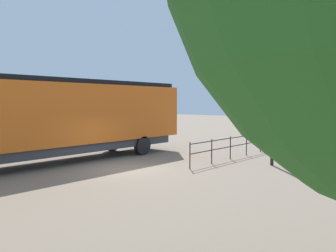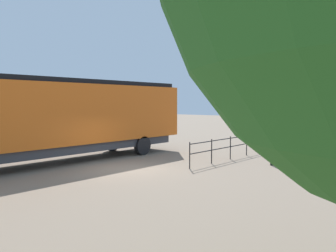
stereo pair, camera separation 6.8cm
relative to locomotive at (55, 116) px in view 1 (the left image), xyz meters
The scene contains 4 objects.
ground_plane 4.75m from the locomotive, 16.83° to the left, with size 120.00×120.00×0.00m, color #84705B.
locomotive is the anchor object (origin of this frame).
lamp_post 10.97m from the locomotive, 36.83° to the left, with size 0.56×0.56×6.01m.
platform_fence 9.29m from the locomotive, 48.17° to the left, with size 0.05×7.44×1.25m.
Camera 1 is at (11.99, -11.41, 3.10)m, focal length 38.44 mm.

